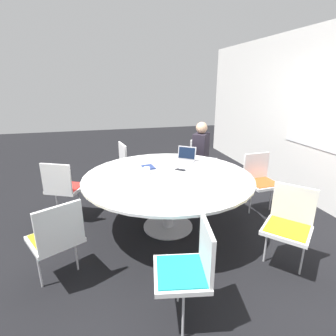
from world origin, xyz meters
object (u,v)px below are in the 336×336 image
Objects in this scene: chair_0 at (200,157)px; coffee_cup at (147,171)px; cell_phone at (180,170)px; handbag at (50,222)px; chair_3 at (57,235)px; chair_4 at (190,265)px; person_0 at (202,150)px; chair_5 at (289,221)px; spiral_notebook at (148,167)px; chair_2 at (63,185)px; laptop at (186,158)px; chair_6 at (260,178)px; chair_1 at (130,162)px.

chair_0 reaches higher than coffee_cup.
cell_phone reaches higher than handbag.
chair_3 is 1.10m from handbag.
chair_0 is 3.13m from chair_4.
chair_4 is at bearing 14.06° from person_0.
chair_5 reaches higher than cell_phone.
spiral_notebook is (1.07, -1.20, 0.23)m from chair_0.
cell_phone is at bearing -8.12° from chair_5.
spiral_notebook is at bearing 15.96° from chair_2.
coffee_cup is (0.25, -0.07, 0.04)m from spiral_notebook.
laptop is 2.44× the size of cell_phone.
person_0 reaches higher than chair_0.
chair_5 is 5.83× the size of cell_phone.
chair_4 is 2.10m from laptop.
person_0 is at bearing 126.64° from spiral_notebook.
chair_4 and chair_6 have the same top height.
chair_1 and chair_3 have the same top height.
chair_1 and chair_5 have the same top height.
chair_4 is 0.71× the size of person_0.
handbag is at bearing -85.24° from spiral_notebook.
person_0 is at bearing 13.77° from chair_3.
laptop is at bearing 98.35° from handbag.
spiral_notebook is (0.83, -1.12, 0.04)m from person_0.
handbag is (0.11, -1.34, -0.61)m from spiral_notebook.
laptop is at bearing 24.66° from chair_2.
laptop is (0.02, 1.76, 0.27)m from chair_2.
chair_0 is 1.00× the size of chair_6.
spiral_notebook is at bearing -10.94° from chair_0.
chair_2 is at bearing -32.30° from chair_0.
chair_3 is at bearing -8.93° from chair_0.
chair_1 is at bearing 65.35° from chair_2.
person_0 is (-1.06, -0.52, 0.19)m from chair_6.
person_0 reaches higher than chair_6.
cell_phone is (-1.61, 0.42, 0.22)m from chair_4.
handbag is at bearing -95.13° from chair_2.
chair_1 is 1.00× the size of chair_4.
chair_1 is at bearing -52.03° from chair_0.
person_0 is 0.84m from laptop.
chair_5 is 1.74m from coffee_cup.
chair_0 is at bearing -12.18° from chair_4.
person_0 reaches higher than chair_2.
chair_5 is 2.88m from handbag.
chair_1 and chair_2 have the same top height.
person_0 reaches higher than chair_3.
coffee_cup is (1.09, -1.18, 0.07)m from person_0.
person_0 is at bearing 145.41° from cell_phone.
chair_5 is 9.36× the size of coffee_cup.
chair_0 is at bearing 136.42° from coffee_cup.
chair_3 is at bearing -58.44° from cell_phone.
chair_4 is 1.27m from chair_5.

